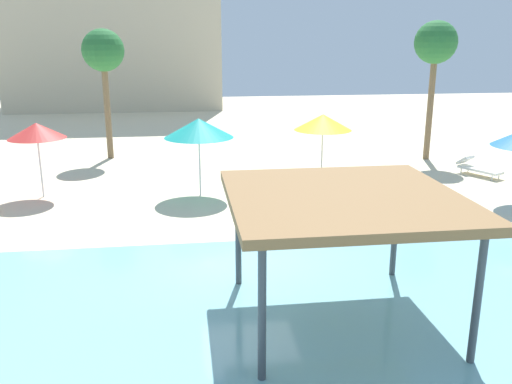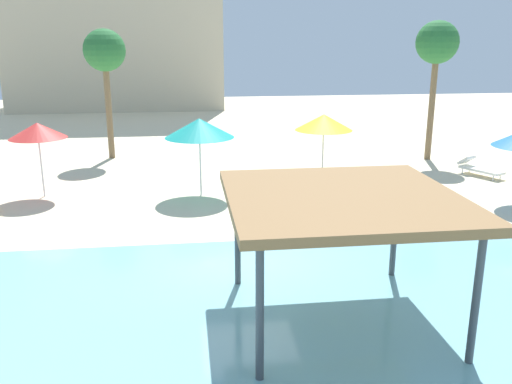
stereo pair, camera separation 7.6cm
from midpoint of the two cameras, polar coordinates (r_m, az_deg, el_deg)
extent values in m
plane|color=beige|center=(14.03, -0.82, -7.41)|extent=(80.00, 80.00, 0.00)
cylinder|color=#42474C|center=(12.40, -2.04, -4.47)|extent=(0.14, 0.14, 2.47)
cylinder|color=#42474C|center=(13.26, 14.15, -3.59)|extent=(0.14, 0.14, 2.47)
cylinder|color=#42474C|center=(9.04, 0.38, -12.60)|extent=(0.14, 0.14, 2.47)
cylinder|color=#42474C|center=(10.19, 21.88, -10.38)|extent=(0.14, 0.14, 2.47)
cube|color=olive|center=(10.59, 8.95, -0.67)|extent=(4.41, 4.41, 0.18)
cylinder|color=silver|center=(21.92, 6.78, 3.82)|extent=(0.06, 0.06, 2.02)
cone|color=yellow|center=(21.69, 6.89, 7.24)|extent=(2.26, 2.26, 0.62)
cylinder|color=silver|center=(20.89, -21.63, 2.35)|extent=(0.06, 0.06, 2.12)
cone|color=red|center=(20.64, -22.00, 5.95)|extent=(1.98, 1.98, 0.55)
cylinder|color=silver|center=(19.71, -5.99, 2.64)|extent=(0.06, 0.06, 2.12)
cone|color=teal|center=(19.44, -6.10, 6.65)|extent=(2.46, 2.46, 0.68)
cylinder|color=white|center=(17.02, 0.87, -2.75)|extent=(0.05, 0.05, 0.22)
cylinder|color=white|center=(17.18, -0.63, -2.57)|extent=(0.05, 0.05, 0.22)
cylinder|color=white|center=(18.31, 2.44, -1.41)|extent=(0.05, 0.05, 0.22)
cylinder|color=white|center=(18.46, 1.03, -1.25)|extent=(0.05, 0.05, 0.22)
cube|color=white|center=(17.69, 0.96, -1.48)|extent=(1.39, 1.87, 0.10)
cube|color=white|center=(18.28, 1.76, -0.01)|extent=(0.77, 0.73, 0.40)
cylinder|color=white|center=(24.22, 23.91, 1.52)|extent=(0.05, 0.05, 0.22)
cylinder|color=white|center=(23.82, 23.29, 1.37)|extent=(0.05, 0.05, 0.22)
cylinder|color=white|center=(24.99, 21.15, 2.23)|extent=(0.05, 0.05, 0.22)
cylinder|color=white|center=(24.60, 20.50, 2.09)|extent=(0.05, 0.05, 0.22)
cube|color=white|center=(24.36, 22.23, 2.17)|extent=(1.33, 1.88, 0.10)
cube|color=white|center=(24.71, 20.89, 3.15)|extent=(0.76, 0.72, 0.40)
cylinder|color=white|center=(17.98, 11.38, -2.05)|extent=(0.05, 0.05, 0.22)
cylinder|color=white|center=(17.61, 10.45, -2.38)|extent=(0.05, 0.05, 0.22)
cylinder|color=white|center=(18.81, 7.85, -1.07)|extent=(0.05, 0.05, 0.22)
cylinder|color=white|center=(18.46, 6.90, -1.37)|extent=(0.05, 0.05, 0.22)
cube|color=white|center=(18.16, 9.13, -1.22)|extent=(1.52, 1.82, 0.10)
cube|color=white|center=(18.53, 7.38, 0.08)|extent=(0.78, 0.76, 0.40)
cylinder|color=brown|center=(26.55, -15.31, 8.31)|extent=(0.28, 0.28, 4.61)
sphere|color=#286B33|center=(26.35, -15.74, 14.04)|extent=(1.90, 1.90, 1.90)
cylinder|color=brown|center=(26.64, 17.62, 8.53)|extent=(0.28, 0.28, 4.96)
sphere|color=#286B33|center=(26.46, 18.15, 14.61)|extent=(1.90, 1.90, 1.90)
camera|label=1|loc=(0.04, -90.14, -0.04)|focal=38.39mm
camera|label=2|loc=(0.04, 89.86, 0.04)|focal=38.39mm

